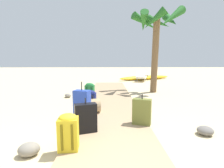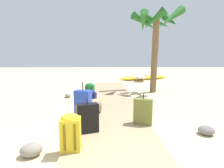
# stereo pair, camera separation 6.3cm
# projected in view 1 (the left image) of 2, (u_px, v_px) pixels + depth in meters

# --- Properties ---
(ground_plane) EXTENTS (60.00, 60.00, 0.00)m
(ground_plane) POSITION_uv_depth(u_px,v_px,m) (110.00, 108.00, 5.44)
(ground_plane) COLOR #D1BA8C
(boardwalk) EXTENTS (1.62, 9.16, 0.08)m
(boardwalk) POSITION_uv_depth(u_px,v_px,m) (110.00, 100.00, 6.35)
(boardwalk) COLOR tan
(boardwalk) RESTS_ON ground
(backpack_yellow) EXTENTS (0.31, 0.29, 0.57)m
(backpack_yellow) POSITION_uv_depth(u_px,v_px,m) (68.00, 131.00, 2.71)
(backpack_yellow) COLOR gold
(backpack_yellow) RESTS_ON boardwalk
(suitcase_black) EXTENTS (0.45, 0.30, 0.67)m
(suitcase_black) POSITION_uv_depth(u_px,v_px,m) (86.00, 118.00, 3.37)
(suitcase_black) COLOR black
(suitcase_black) RESTS_ON boardwalk
(backpack_green) EXTENTS (0.33, 0.26, 0.60)m
(backpack_green) POSITION_uv_depth(u_px,v_px,m) (90.00, 91.00, 6.07)
(backpack_green) COLOR #237538
(backpack_green) RESTS_ON boardwalk
(suitcase_olive) EXTENTS (0.43, 0.30, 0.66)m
(suitcase_olive) POSITION_uv_depth(u_px,v_px,m) (142.00, 112.00, 3.79)
(suitcase_olive) COLOR olive
(suitcase_olive) RESTS_ON boardwalk
(duffel_bag_tan) EXTENTS (0.56, 0.47, 0.47)m
(duffel_bag_tan) POSITION_uv_depth(u_px,v_px,m) (90.00, 106.00, 4.64)
(duffel_bag_tan) COLOR tan
(duffel_bag_tan) RESTS_ON boardwalk
(suitcase_blue) EXTENTS (0.41, 0.32, 0.89)m
(suitcase_blue) POSITION_uv_depth(u_px,v_px,m) (82.00, 105.00, 4.03)
(suitcase_blue) COLOR #2847B7
(suitcase_blue) RESTS_ON boardwalk
(backpack_navy) EXTENTS (0.36, 0.26, 0.48)m
(backpack_navy) POSITION_uv_depth(u_px,v_px,m) (90.00, 98.00, 5.33)
(backpack_navy) COLOR navy
(backpack_navy) RESTS_ON boardwalk
(palm_tree_near_right) EXTENTS (2.24, 2.36, 3.68)m
(palm_tree_near_right) POSITION_uv_depth(u_px,v_px,m) (157.00, 28.00, 7.61)
(palm_tree_near_right) COLOR brown
(palm_tree_near_right) RESTS_ON ground
(lounge_chair) EXTENTS (1.03, 1.67, 0.77)m
(lounge_chair) POSITION_uv_depth(u_px,v_px,m) (142.00, 77.00, 12.15)
(lounge_chair) COLOR white
(lounge_chair) RESTS_ON ground
(kayak) EXTENTS (4.20, 2.35, 0.31)m
(kayak) POSITION_uv_depth(u_px,v_px,m) (145.00, 78.00, 13.16)
(kayak) COLOR gold
(kayak) RESTS_ON ground
(rock_left_near) EXTENTS (0.35, 0.35, 0.16)m
(rock_left_near) POSITION_uv_depth(u_px,v_px,m) (68.00, 96.00, 6.90)
(rock_left_near) COLOR gray
(rock_left_near) RESTS_ON ground
(rock_left_mid) EXTENTS (0.38, 0.34, 0.21)m
(rock_left_mid) POSITION_uv_depth(u_px,v_px,m) (29.00, 149.00, 2.70)
(rock_left_mid) COLOR gray
(rock_left_mid) RESTS_ON ground
(rock_right_mid) EXTENTS (0.43, 0.43, 0.17)m
(rock_right_mid) POSITION_uv_depth(u_px,v_px,m) (205.00, 131.00, 3.46)
(rock_right_mid) COLOR slate
(rock_right_mid) RESTS_ON ground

